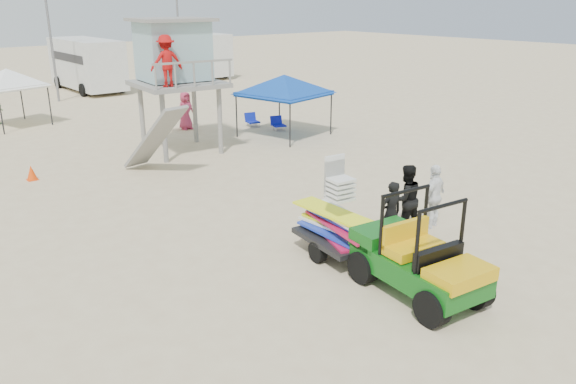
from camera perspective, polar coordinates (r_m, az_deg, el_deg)
ground at (r=11.72m, az=7.64°, el=-10.25°), size 140.00×140.00×0.00m
utility_cart at (r=11.46m, az=13.30°, el=-5.91°), size 1.70×2.88×2.07m
surf_trailer at (r=12.90m, az=5.05°, el=-3.03°), size 1.54×2.50×2.13m
man_left at (r=13.79m, az=10.41°, el=-2.12°), size 0.65×0.50×1.60m
man_mid at (r=14.53m, az=11.86°, el=-0.69°), size 1.03×0.91×1.80m
man_right at (r=15.05m, az=14.62°, el=-0.40°), size 1.05×0.58×1.70m
lifeguard_tower at (r=22.00m, az=-11.64°, el=13.36°), size 3.38×3.38×4.92m
canopy_blue at (r=24.35m, az=-0.39°, el=11.50°), size 3.66×3.66×3.05m
canopy_white_c at (r=29.23m, az=-26.69°, el=10.86°), size 3.10×3.10×3.08m
cone_near at (r=20.42m, az=-24.61°, el=1.80°), size 0.34×0.34×0.50m
beach_chair_b at (r=26.64m, az=-3.71°, el=7.34°), size 0.65×0.70×0.64m
beach_chair_c at (r=25.83m, az=-1.05°, el=7.01°), size 0.67×0.73×0.64m
rv_mid_right at (r=39.44m, az=-19.78°, el=12.29°), size 2.64×7.00×3.25m
rv_far_right at (r=44.66m, az=-9.40°, el=13.80°), size 2.64×6.60×3.25m
light_pole_left at (r=35.48m, az=-23.05°, el=14.86°), size 0.14×0.14×8.00m
light_pole_right at (r=40.44m, az=-11.10°, el=16.31°), size 0.14×0.14×8.00m
distant_beachgoers at (r=24.95m, az=-25.39°, el=6.06°), size 11.38×8.19×1.83m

